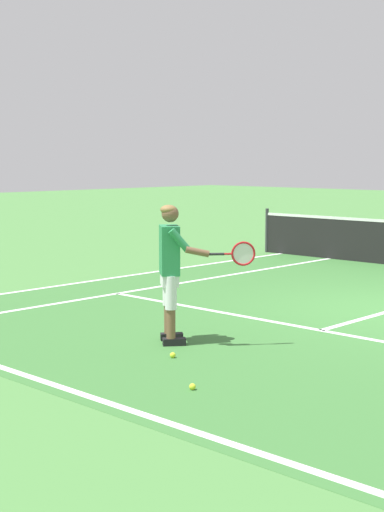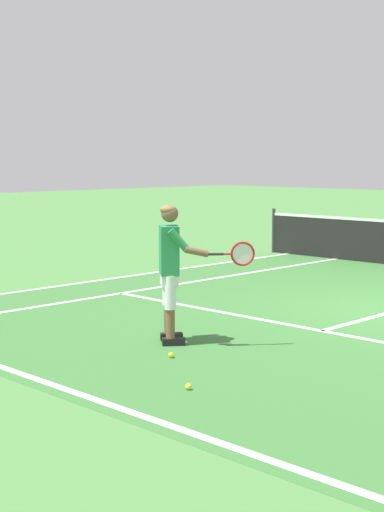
{
  "view_description": "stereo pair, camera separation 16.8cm",
  "coord_description": "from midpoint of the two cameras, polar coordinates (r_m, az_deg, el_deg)",
  "views": [
    {
      "loc": [
        5.7,
        -10.46,
        2.26
      ],
      "look_at": [
        -0.97,
        -3.47,
        1.05
      ],
      "focal_mm": 54.26,
      "sensor_mm": 36.0,
      "label": 1
    },
    {
      "loc": [
        5.82,
        -10.34,
        2.26
      ],
      "look_at": [
        -0.97,
        -3.47,
        1.05
      ],
      "focal_mm": 54.26,
      "sensor_mm": 36.0,
      "label": 2
    }
  ],
  "objects": [
    {
      "name": "tennis_ball_by_baseline",
      "position": [
        7.73,
        0.37,
        -9.61
      ],
      "size": [
        0.07,
        0.07,
        0.07
      ],
      "primitive_type": "sphere",
      "color": "#CCE02D",
      "rests_on": "ground"
    },
    {
      "name": "line_service",
      "position": [
        10.44,
        10.01,
        -5.46
      ],
      "size": [
        8.23,
        0.1,
        0.01
      ],
      "primitive_type": "cube",
      "color": "white",
      "rests_on": "ground"
    },
    {
      "name": "tennis_ball_near_feet",
      "position": [
        8.93,
        -1.0,
        -7.31
      ],
      "size": [
        0.07,
        0.07,
        0.07
      ],
      "primitive_type": "sphere",
      "color": "#CCE02D",
      "rests_on": "ground"
    },
    {
      "name": "court_inner_surface",
      "position": [
        11.45,
        13.52,
        -4.44
      ],
      "size": [
        10.98,
        10.75,
        0.0
      ],
      "primitive_type": "cube",
      "color": "#387033",
      "rests_on": "ground"
    },
    {
      "name": "line_doubles_left",
      "position": [
        14.98,
        -4.75,
        -1.54
      ],
      "size": [
        0.1,
        10.35,
        0.01
      ],
      "primitive_type": "cube",
      "color": "white",
      "rests_on": "ground"
    },
    {
      "name": "line_singles_left",
      "position": [
        13.98,
        -1.07,
        -2.15
      ],
      "size": [
        0.1,
        10.35,
        0.01
      ],
      "primitive_type": "cube",
      "color": "white",
      "rests_on": "ground"
    },
    {
      "name": "tennis_player",
      "position": [
        9.46,
        -1.02,
        -0.58
      ],
      "size": [
        1.12,
        0.82,
        1.71
      ],
      "color": "black",
      "rests_on": "ground"
    },
    {
      "name": "line_baseline",
      "position": [
        7.62,
        -7.4,
        -10.14
      ],
      "size": [
        10.98,
        0.1,
        0.01
      ],
      "primitive_type": "cube",
      "color": "white",
      "rests_on": "ground"
    }
  ]
}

